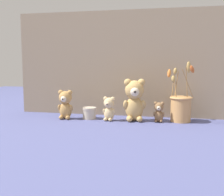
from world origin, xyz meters
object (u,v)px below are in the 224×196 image
Objects in this scene: teddy_bear_small at (109,108)px; flower_vase at (181,106)px; teddy_bear_large at (134,99)px; decorative_tin_tall at (89,113)px; teddy_bear_tiny at (159,111)px; teddy_bear_medium at (65,104)px.

teddy_bear_small is 0.41m from flower_vase.
teddy_bear_large is 0.71× the size of flower_vase.
flower_vase is 4.08× the size of decorative_tin_tall.
teddy_bear_medium is at bearing -177.22° from teddy_bear_tiny.
teddy_bear_large is 1.73× the size of teddy_bear_small.
teddy_bear_small is 0.28m from teddy_bear_tiny.
teddy_bear_large is 0.15m from teddy_bear_tiny.
decorative_tin_tall is (-0.53, -0.03, -0.05)m from flower_vase.
teddy_bear_large is at bearing 178.32° from teddy_bear_tiny.
teddy_bear_medium is 0.27m from teddy_bear_small.
teddy_bear_medium is at bearing -174.09° from flower_vase.
teddy_bear_medium reaches higher than decorative_tin_tall.
teddy_bear_medium is at bearing -165.93° from decorative_tin_tall.
teddy_bear_small reaches higher than decorative_tin_tall.
decorative_tin_tall is at bearing 178.90° from teddy_bear_tiny.
flower_vase is 0.54m from decorative_tin_tall.
decorative_tin_tall is (0.14, 0.03, -0.06)m from teddy_bear_medium.
teddy_bear_large reaches higher than teddy_bear_tiny.
teddy_bear_tiny is at bearing 4.40° from teddy_bear_small.
flower_vase is (0.12, 0.04, 0.03)m from teddy_bear_tiny.
teddy_bear_small is 1.20× the size of teddy_bear_tiny.
decorative_tin_tall is (-0.13, 0.03, -0.04)m from teddy_bear_small.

